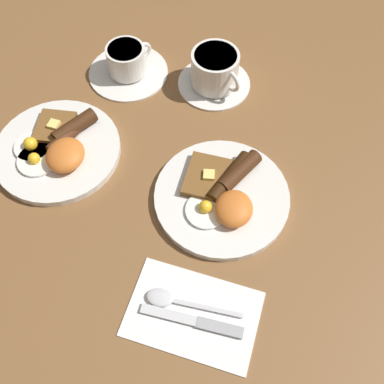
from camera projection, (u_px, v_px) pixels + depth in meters
name	position (u px, v px, depth m)	size (l,w,h in m)	color
ground_plane	(221.00, 199.00, 0.81)	(3.00, 3.00, 0.00)	brown
breakfast_plate_near	(223.00, 195.00, 0.79)	(0.24, 0.24, 0.05)	silver
breakfast_plate_far	(58.00, 148.00, 0.85)	(0.24, 0.24, 0.05)	silver
teacup_near	(215.00, 72.00, 0.92)	(0.15, 0.15, 0.08)	silver
teacup_far	(127.00, 64.00, 0.94)	(0.17, 0.17, 0.07)	silver
napkin	(193.00, 314.00, 0.70)	(0.13, 0.20, 0.01)	white
knife	(198.00, 322.00, 0.69)	(0.03, 0.16, 0.01)	silver
spoon	(171.00, 300.00, 0.70)	(0.03, 0.15, 0.01)	silver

